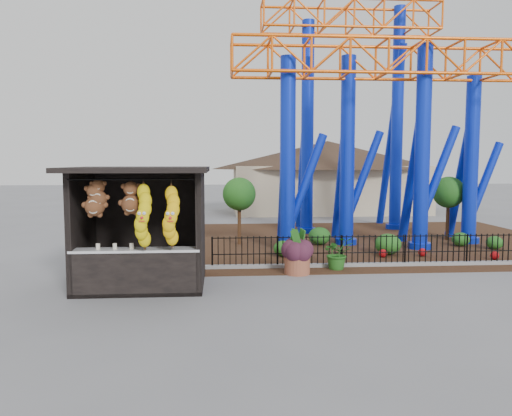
{
  "coord_description": "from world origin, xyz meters",
  "views": [
    {
      "loc": [
        -0.95,
        -11.98,
        3.25
      ],
      "look_at": [
        0.02,
        1.5,
        2.0
      ],
      "focal_mm": 35.0,
      "sensor_mm": 36.0,
      "label": 1
    }
  ],
  "objects": [
    {
      "name": "mulch_bed",
      "position": [
        4.0,
        8.0,
        0.01
      ],
      "size": [
        18.0,
        12.0,
        0.02
      ],
      "primitive_type": "cube",
      "color": "#331E11",
      "rests_on": "ground"
    },
    {
      "name": "curb",
      "position": [
        4.0,
        3.0,
        0.06
      ],
      "size": [
        18.0,
        0.18,
        0.12
      ],
      "primitive_type": "cube",
      "color": "gray",
      "rests_on": "ground"
    },
    {
      "name": "potted_plant",
      "position": [
        2.59,
        2.7,
        0.51
      ],
      "size": [
        1.03,
        0.93,
        1.01
      ],
      "primitive_type": "imported",
      "rotation": [
        0.0,
        0.0,
        0.17
      ],
      "color": "#264F17",
      "rests_on": "ground"
    },
    {
      "name": "picket_fence",
      "position": [
        4.9,
        3.0,
        0.5
      ],
      "size": [
        12.2,
        0.06,
        1.0
      ],
      "primitive_type": null,
      "color": "black",
      "rests_on": "ground"
    },
    {
      "name": "prize_booth",
      "position": [
        -3.0,
        0.89,
        1.53
      ],
      "size": [
        3.5,
        3.4,
        3.12
      ],
      "color": "black",
      "rests_on": "ground"
    },
    {
      "name": "pavilion",
      "position": [
        6.0,
        20.0,
        3.07
      ],
      "size": [
        15.0,
        15.0,
        4.8
      ],
      "color": "#BFAD8C",
      "rests_on": "ground"
    },
    {
      "name": "planter_foliage",
      "position": [
        1.28,
        2.18,
        0.91
      ],
      "size": [
        0.7,
        0.7,
        0.64
      ],
      "primitive_type": "ellipsoid",
      "color": "#381626",
      "rests_on": "terracotta_planter"
    },
    {
      "name": "ground",
      "position": [
        0.0,
        0.0,
        0.0
      ],
      "size": [
        120.0,
        120.0,
        0.0
      ],
      "primitive_type": "plane",
      "color": "slate",
      "rests_on": "ground"
    },
    {
      "name": "landscaping",
      "position": [
        4.72,
        5.71,
        0.33
      ],
      "size": [
        8.67,
        4.07,
        0.73
      ],
      "color": "#1F5519",
      "rests_on": "mulch_bed"
    },
    {
      "name": "roller_coaster",
      "position": [
        5.12,
        8.23,
        6.44
      ],
      "size": [
        11.0,
        6.37,
        10.82
      ],
      "color": "#0B26C9",
      "rests_on": "ground"
    },
    {
      "name": "terracotta_planter",
      "position": [
        1.28,
        2.18,
        0.29
      ],
      "size": [
        0.97,
        0.97,
        0.59
      ],
      "primitive_type": "cylinder",
      "rotation": [
        0.0,
        0.0,
        -0.41
      ],
      "color": "#964F36",
      "rests_on": "ground"
    }
  ]
}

